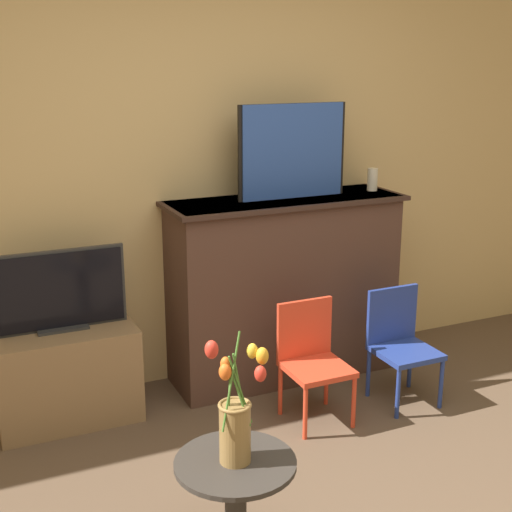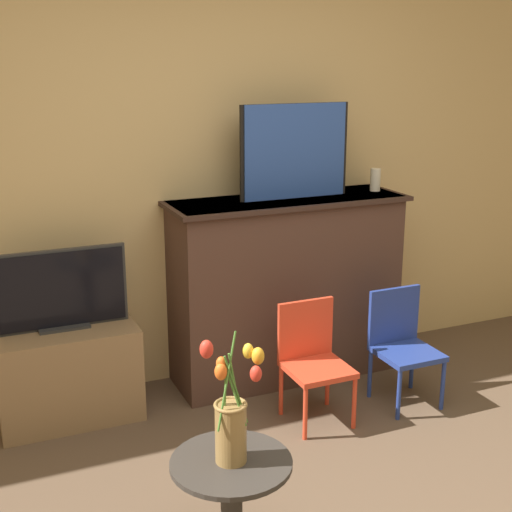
% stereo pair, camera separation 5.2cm
% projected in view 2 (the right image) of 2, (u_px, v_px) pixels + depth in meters
% --- Properties ---
extents(wall_back, '(8.00, 0.06, 2.70)m').
position_uv_depth(wall_back, '(193.00, 154.00, 4.08)').
color(wall_back, tan).
rests_on(wall_back, ground).
extents(fireplace_mantel, '(1.41, 0.47, 1.10)m').
position_uv_depth(fireplace_mantel, '(286.00, 287.00, 4.26)').
color(fireplace_mantel, '#4C3328').
rests_on(fireplace_mantel, ground).
extents(painting, '(0.67, 0.03, 0.54)m').
position_uv_depth(painting, '(295.00, 151.00, 4.07)').
color(painting, black).
rests_on(painting, fireplace_mantel).
extents(mantel_candle, '(0.06, 0.06, 0.14)m').
position_uv_depth(mantel_candle, '(375.00, 180.00, 4.33)').
color(mantel_candle, silver).
rests_on(mantel_candle, fireplace_mantel).
extents(tv_stand, '(0.74, 0.44, 0.51)m').
position_uv_depth(tv_stand, '(68.00, 372.00, 3.83)').
color(tv_stand, olive).
rests_on(tv_stand, ground).
extents(tv_monitor, '(0.69, 0.12, 0.43)m').
position_uv_depth(tv_monitor, '(61.00, 291.00, 3.71)').
color(tv_monitor, '#2D2D2D').
rests_on(tv_monitor, tv_stand).
extents(chair_red, '(0.32, 0.32, 0.64)m').
position_uv_depth(chair_red, '(313.00, 356.00, 3.79)').
color(chair_red, red).
rests_on(chair_red, ground).
extents(chair_blue, '(0.32, 0.32, 0.64)m').
position_uv_depth(chair_blue, '(402.00, 341.00, 3.99)').
color(chair_blue, navy).
rests_on(chair_blue, ground).
extents(side_table, '(0.46, 0.46, 0.46)m').
position_uv_depth(side_table, '(231.00, 498.00, 2.67)').
color(side_table, '#332D28').
rests_on(side_table, ground).
extents(vase_tulips, '(0.25, 0.16, 0.52)m').
position_uv_depth(vase_tulips, '(231.00, 419.00, 2.58)').
color(vase_tulips, olive).
rests_on(vase_tulips, side_table).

